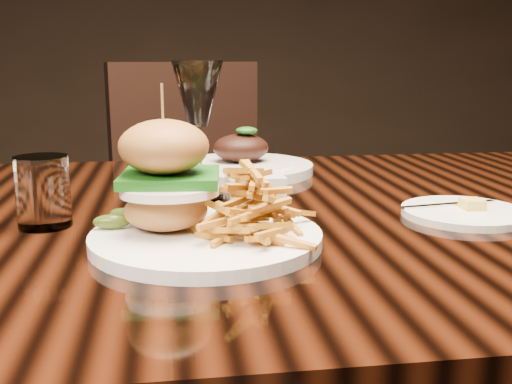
{
  "coord_description": "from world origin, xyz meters",
  "views": [
    {
      "loc": [
        -0.12,
        -0.82,
        0.96
      ],
      "look_at": [
        -0.02,
        -0.15,
        0.81
      ],
      "focal_mm": 42.0,
      "sensor_mm": 36.0,
      "label": 1
    }
  ],
  "objects": [
    {
      "name": "burger_plate",
      "position": [
        -0.08,
        -0.15,
        0.8
      ],
      "size": [
        0.27,
        0.27,
        0.18
      ],
      "rotation": [
        0.0,
        0.0,
        -0.31
      ],
      "color": "white",
      "rests_on": "dining_table"
    },
    {
      "name": "wine_glass",
      "position": [
        -0.07,
        0.09,
        0.9
      ],
      "size": [
        0.08,
        0.08,
        0.21
      ],
      "color": "white",
      "rests_on": "dining_table"
    },
    {
      "name": "water_tumbler",
      "position": [
        -0.28,
        -0.05,
        0.8
      ],
      "size": [
        0.07,
        0.07,
        0.09
      ],
      "primitive_type": "cylinder",
      "color": "white",
      "rests_on": "dining_table"
    },
    {
      "name": "side_saucer",
      "position": [
        0.28,
        -0.07,
        0.76
      ],
      "size": [
        0.17,
        0.17,
        0.02
      ],
      "rotation": [
        0.0,
        0.0,
        -0.38
      ],
      "color": "white",
      "rests_on": "dining_table"
    },
    {
      "name": "ramekin",
      "position": [
        0.01,
        0.07,
        0.77
      ],
      "size": [
        0.1,
        0.1,
        0.04
      ],
      "primitive_type": "cube",
      "rotation": [
        0.0,
        0.0,
        -0.24
      ],
      "color": "white",
      "rests_on": "dining_table"
    },
    {
      "name": "far_dish",
      "position": [
        0.01,
        0.28,
        0.77
      ],
      "size": [
        0.27,
        0.27,
        0.09
      ],
      "rotation": [
        0.0,
        0.0,
        -0.01
      ],
      "color": "white",
      "rests_on": "dining_table"
    },
    {
      "name": "dining_table",
      "position": [
        0.0,
        0.0,
        0.67
      ],
      "size": [
        1.6,
        0.9,
        0.75
      ],
      "color": "black",
      "rests_on": "ground"
    },
    {
      "name": "chair_far",
      "position": [
        -0.03,
        0.89,
        0.54
      ],
      "size": [
        0.58,
        0.58,
        0.95
      ],
      "rotation": [
        0.0,
        0.0,
        0.31
      ],
      "color": "black",
      "rests_on": "ground"
    }
  ]
}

